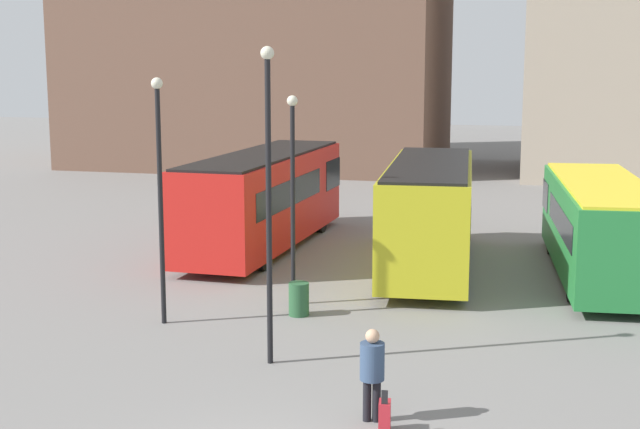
{
  "coord_description": "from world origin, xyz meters",
  "views": [
    {
      "loc": [
        3.88,
        -11.95,
        6.37
      ],
      "look_at": [
        -1.72,
        9.88,
        2.5
      ],
      "focal_mm": 50.0,
      "sensor_mm": 36.0,
      "label": 1
    }
  ],
  "objects_px": {
    "bus_1": "(430,211)",
    "lamp_post_0": "(293,183)",
    "bus_0": "(265,196)",
    "suitcase": "(385,416)",
    "lamp_post_1": "(269,184)",
    "lamp_post_2": "(160,182)",
    "bus_2": "(601,225)",
    "traveler": "(372,367)",
    "trash_bin": "(299,299)"
  },
  "relations": [
    {
      "from": "traveler",
      "to": "bus_1",
      "type": "bearing_deg",
      "value": -5.07
    },
    {
      "from": "bus_0",
      "to": "suitcase",
      "type": "relative_size",
      "value": 13.16
    },
    {
      "from": "suitcase",
      "to": "lamp_post_1",
      "type": "distance_m",
      "value": 5.54
    },
    {
      "from": "traveler",
      "to": "bus_0",
      "type": "bearing_deg",
      "value": 17.01
    },
    {
      "from": "bus_0",
      "to": "bus_2",
      "type": "xyz_separation_m",
      "value": [
        11.03,
        -1.59,
        -0.22
      ]
    },
    {
      "from": "bus_2",
      "to": "lamp_post_2",
      "type": "bearing_deg",
      "value": 121.01
    },
    {
      "from": "suitcase",
      "to": "lamp_post_1",
      "type": "bearing_deg",
      "value": 37.79
    },
    {
      "from": "bus_2",
      "to": "lamp_post_1",
      "type": "relative_size",
      "value": 1.51
    },
    {
      "from": "bus_2",
      "to": "trash_bin",
      "type": "height_order",
      "value": "bus_2"
    },
    {
      "from": "traveler",
      "to": "lamp_post_2",
      "type": "height_order",
      "value": "lamp_post_2"
    },
    {
      "from": "bus_0",
      "to": "traveler",
      "type": "height_order",
      "value": "bus_0"
    },
    {
      "from": "traveler",
      "to": "suitcase",
      "type": "relative_size",
      "value": 2.12
    },
    {
      "from": "bus_2",
      "to": "trash_bin",
      "type": "relative_size",
      "value": 11.88
    },
    {
      "from": "lamp_post_0",
      "to": "bus_0",
      "type": "bearing_deg",
      "value": 113.48
    },
    {
      "from": "lamp_post_1",
      "to": "suitcase",
      "type": "bearing_deg",
      "value": -44.33
    },
    {
      "from": "bus_0",
      "to": "lamp_post_1",
      "type": "distance_m",
      "value": 12.33
    },
    {
      "from": "bus_0",
      "to": "lamp_post_0",
      "type": "xyz_separation_m",
      "value": [
        3.0,
        -6.9,
        1.48
      ]
    },
    {
      "from": "lamp_post_1",
      "to": "trash_bin",
      "type": "height_order",
      "value": "lamp_post_1"
    },
    {
      "from": "bus_1",
      "to": "bus_0",
      "type": "bearing_deg",
      "value": 68.65
    },
    {
      "from": "lamp_post_0",
      "to": "bus_1",
      "type": "bearing_deg",
      "value": 60.34
    },
    {
      "from": "suitcase",
      "to": "lamp_post_0",
      "type": "distance_m",
      "value": 9.01
    },
    {
      "from": "lamp_post_0",
      "to": "trash_bin",
      "type": "xyz_separation_m",
      "value": [
        0.43,
        -0.98,
        -2.84
      ]
    },
    {
      "from": "bus_1",
      "to": "trash_bin",
      "type": "bearing_deg",
      "value": 152.95
    },
    {
      "from": "traveler",
      "to": "trash_bin",
      "type": "height_order",
      "value": "traveler"
    },
    {
      "from": "lamp_post_1",
      "to": "bus_0",
      "type": "bearing_deg",
      "value": 108.32
    },
    {
      "from": "bus_0",
      "to": "bus_1",
      "type": "bearing_deg",
      "value": -104.83
    },
    {
      "from": "suitcase",
      "to": "lamp_post_0",
      "type": "relative_size",
      "value": 0.15
    },
    {
      "from": "lamp_post_0",
      "to": "lamp_post_2",
      "type": "relative_size",
      "value": 0.92
    },
    {
      "from": "bus_1",
      "to": "lamp_post_2",
      "type": "xyz_separation_m",
      "value": [
        -5.54,
        -7.61,
        1.71
      ]
    },
    {
      "from": "bus_1",
      "to": "lamp_post_0",
      "type": "distance_m",
      "value": 6.1
    },
    {
      "from": "bus_0",
      "to": "traveler",
      "type": "distance_m",
      "value": 15.53
    },
    {
      "from": "lamp_post_0",
      "to": "lamp_post_1",
      "type": "distance_m",
      "value": 4.75
    },
    {
      "from": "suitcase",
      "to": "trash_bin",
      "type": "bearing_deg",
      "value": 19.45
    },
    {
      "from": "bus_1",
      "to": "trash_bin",
      "type": "xyz_separation_m",
      "value": [
        -2.5,
        -6.13,
        -1.38
      ]
    },
    {
      "from": "lamp_post_0",
      "to": "lamp_post_1",
      "type": "xyz_separation_m",
      "value": [
        0.82,
        -4.64,
        0.6
      ]
    },
    {
      "from": "bus_1",
      "to": "lamp_post_2",
      "type": "distance_m",
      "value": 9.57
    },
    {
      "from": "bus_1",
      "to": "suitcase",
      "type": "bearing_deg",
      "value": 179.26
    },
    {
      "from": "bus_1",
      "to": "suitcase",
      "type": "relative_size",
      "value": 12.26
    },
    {
      "from": "bus_1",
      "to": "bus_2",
      "type": "height_order",
      "value": "bus_1"
    },
    {
      "from": "traveler",
      "to": "lamp_post_1",
      "type": "relative_size",
      "value": 0.26
    },
    {
      "from": "trash_bin",
      "to": "lamp_post_2",
      "type": "bearing_deg",
      "value": -154.06
    },
    {
      "from": "bus_0",
      "to": "traveler",
      "type": "xyz_separation_m",
      "value": [
        6.53,
        -14.07,
        -0.77
      ]
    },
    {
      "from": "bus_2",
      "to": "suitcase",
      "type": "height_order",
      "value": "bus_2"
    },
    {
      "from": "suitcase",
      "to": "lamp_post_1",
      "type": "relative_size",
      "value": 0.12
    },
    {
      "from": "suitcase",
      "to": "trash_bin",
      "type": "relative_size",
      "value": 0.95
    },
    {
      "from": "bus_2",
      "to": "suitcase",
      "type": "distance_m",
      "value": 13.61
    },
    {
      "from": "bus_0",
      "to": "lamp_post_0",
      "type": "distance_m",
      "value": 7.67
    },
    {
      "from": "lamp_post_1",
      "to": "trash_bin",
      "type": "xyz_separation_m",
      "value": [
        -0.39,
        3.65,
        -3.44
      ]
    },
    {
      "from": "lamp_post_1",
      "to": "lamp_post_2",
      "type": "relative_size",
      "value": 1.11
    },
    {
      "from": "lamp_post_1",
      "to": "lamp_post_2",
      "type": "height_order",
      "value": "lamp_post_1"
    }
  ]
}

